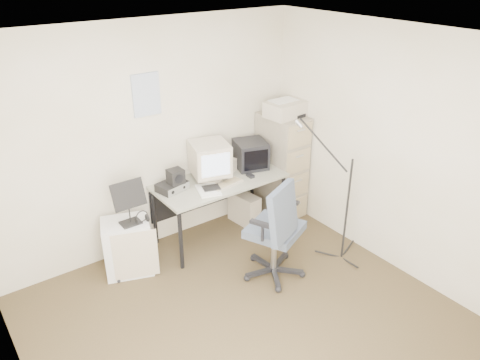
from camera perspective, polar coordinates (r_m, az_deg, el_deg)
floor at (r=4.44m, az=1.58°, el=-17.52°), size 3.60×3.60×0.01m
ceiling at (r=3.27m, az=2.13°, el=16.20°), size 3.60×3.60×0.01m
wall_back at (r=5.10m, az=-10.73°, el=4.82°), size 3.60×0.02×2.50m
wall_front at (r=2.79m, az=26.36°, el=-17.77°), size 3.60×0.02×2.50m
wall_left at (r=3.11m, az=-26.08°, el=-12.59°), size 0.02×3.60×2.50m
wall_right at (r=4.90m, az=18.70°, el=3.00°), size 0.02×3.60×2.50m
wall_calendar at (r=4.92m, az=-11.37°, el=10.16°), size 0.30×0.02×0.44m
filing_cabinet at (r=5.88m, az=5.06°, el=1.82°), size 0.40×0.60×1.30m
printer at (r=5.59m, az=5.62°, el=8.61°), size 0.49×0.35×0.18m
desk at (r=5.47m, az=-2.42°, el=-3.42°), size 1.50×0.70×0.73m
crt_monitor at (r=5.23m, az=-3.71°, el=2.25°), size 0.50×0.51×0.44m
crt_tv at (r=5.57m, az=1.29°, el=3.17°), size 0.45×0.46×0.32m
desk_speaker at (r=5.50m, az=-0.96°, el=1.89°), size 0.10×0.10×0.15m
keyboard at (r=5.17m, az=-1.64°, el=-0.55°), size 0.42×0.22×0.02m
mouse at (r=5.37m, az=1.26°, el=0.53°), size 0.06×0.10×0.03m
radio_receiver at (r=5.11m, az=-8.28°, el=-0.76°), size 0.35×0.28×0.09m
radio_speaker at (r=5.04m, az=-7.86°, el=0.44°), size 0.16×0.15×0.16m
papers at (r=5.06m, az=-3.89°, el=-1.23°), size 0.31×0.36×0.02m
pc_tower at (r=5.80m, az=0.52°, el=-3.51°), size 0.23×0.43×0.39m
office_chair at (r=4.73m, az=4.26°, el=-5.82°), size 0.86×0.86×1.13m
side_cart at (r=5.06m, az=-13.55°, el=-7.88°), size 0.58×0.52×0.59m
music_stand at (r=4.75m, az=-13.47°, el=-2.67°), size 0.35×0.22×0.49m
headphones at (r=4.83m, az=-11.84°, el=-4.62°), size 0.17×0.17×0.03m
mic_stand at (r=5.01m, az=13.09°, el=-1.81°), size 0.03×0.03×1.55m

